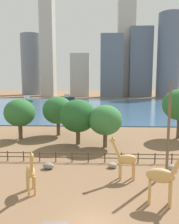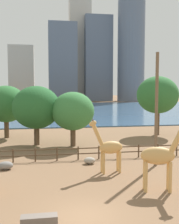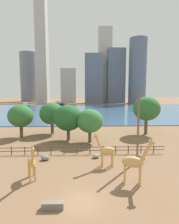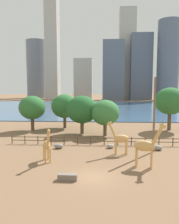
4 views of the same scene
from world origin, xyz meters
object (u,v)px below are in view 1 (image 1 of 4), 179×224
at_px(giraffe_tall, 125,159).
at_px(boulder_small, 172,168).
at_px(boulder_by_pole, 113,165).
at_px(tree_left_small, 58,110).
at_px(tree_center_broad, 20,113).
at_px(tree_left_large, 105,120).
at_px(boat_sailboat, 25,100).
at_px(utility_pole, 169,129).
at_px(giraffe_young, 31,172).
at_px(giraffe_companion, 163,176).
at_px(tree_right_small, 78,116).
at_px(boat_ferry, 68,98).
at_px(boulder_near_fence, 48,166).

xyz_separation_m(giraffe_tall, boulder_small, (5.49, 2.32, -1.74)).
height_order(boulder_by_pole, tree_left_small, tree_left_small).
bearing_deg(tree_center_broad, tree_left_large, -16.23).
bearing_deg(tree_center_broad, boat_sailboat, 108.22).
xyz_separation_m(utility_pole, tree_center_broad, (-20.94, 14.01, -0.37)).
bearing_deg(giraffe_young, giraffe_tall, 86.55).
distance_m(giraffe_companion, tree_right_small, 19.22).
xyz_separation_m(giraffe_companion, utility_pole, (2.15, 5.92, 2.58)).
relative_size(tree_left_small, boat_ferry, 1.01).
height_order(giraffe_tall, boulder_near_fence, giraffe_tall).
bearing_deg(tree_right_small, boulder_by_pole, -63.01).
relative_size(giraffe_companion, boat_sailboat, 0.67).
distance_m(boulder_by_pole, tree_left_small, 18.49).
bearing_deg(giraffe_tall, giraffe_companion, 113.14).
bearing_deg(giraffe_tall, boat_ferry, -83.63).
relative_size(giraffe_tall, boulder_near_fence, 3.52).
distance_m(tree_center_broad, boat_sailboat, 72.41).
height_order(boulder_small, boat_sailboat, boat_sailboat).
xyz_separation_m(utility_pole, boat_sailboat, (-43.55, 82.71, -3.71)).
xyz_separation_m(boulder_by_pole, tree_center_broad, (-15.27, 12.45, 4.31)).
distance_m(giraffe_companion, boat_ferry, 110.18).
bearing_deg(boulder_near_fence, boulder_small, 0.07).
relative_size(giraffe_young, boat_ferry, 0.59).
bearing_deg(giraffe_tall, boulder_near_fence, -20.19).
xyz_separation_m(boulder_by_pole, tree_left_large, (-0.64, 8.20, 3.87)).
xyz_separation_m(giraffe_tall, giraffe_young, (-8.67, -3.23, -0.10)).
distance_m(utility_pole, tree_right_small, 15.43).
bearing_deg(tree_right_small, boulder_small, -41.72).
bearing_deg(boat_ferry, boat_sailboat, -128.54).
xyz_separation_m(utility_pole, tree_right_small, (-10.59, 11.21, -0.42)).
relative_size(boulder_near_fence, tree_center_broad, 0.18).
bearing_deg(giraffe_tall, boat_sailboat, -70.03).
bearing_deg(utility_pole, tree_left_large, 122.93).
distance_m(boulder_near_fence, boat_ferry, 101.64).
bearing_deg(boulder_by_pole, giraffe_companion, -64.73).
distance_m(giraffe_tall, giraffe_companion, 5.16).
xyz_separation_m(boulder_near_fence, boulder_small, (13.91, 0.02, 0.01)).
bearing_deg(tree_left_small, boulder_near_fence, -83.42).
xyz_separation_m(giraffe_companion, giraffe_young, (-11.09, 1.31, -0.41)).
bearing_deg(tree_left_large, tree_left_small, 139.67).
bearing_deg(giraffe_companion, tree_left_small, 132.82).
height_order(tree_left_large, tree_right_small, tree_right_small).
bearing_deg(tree_left_small, tree_left_large, -40.33).
distance_m(boulder_small, tree_center_broad, 25.82).
xyz_separation_m(utility_pole, boulder_by_pole, (-5.68, 1.55, -4.68)).
height_order(boulder_small, boat_ferry, boat_ferry).
bearing_deg(tree_right_small, giraffe_companion, -63.76).
relative_size(tree_left_large, tree_left_small, 0.89).
distance_m(giraffe_young, boulder_near_fence, 5.78).
xyz_separation_m(giraffe_tall, boat_sailboat, (-38.98, 84.08, -0.82)).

